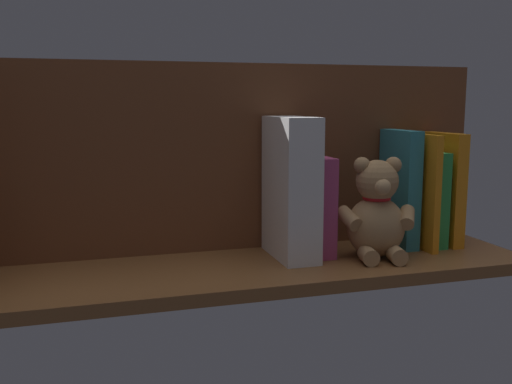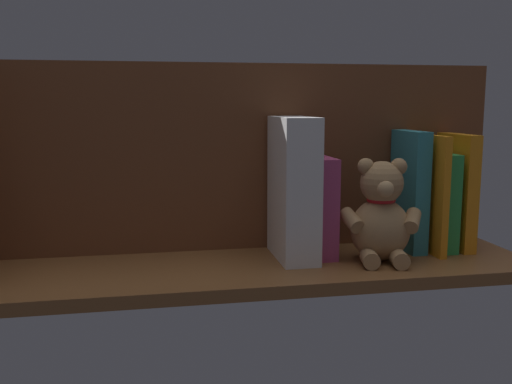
{
  "view_description": "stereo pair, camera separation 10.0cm",
  "coord_description": "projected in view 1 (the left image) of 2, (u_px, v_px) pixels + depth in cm",
  "views": [
    {
      "loc": [
        28.35,
        94.6,
        28.32
      ],
      "look_at": [
        0.0,
        0.0,
        12.83
      ],
      "focal_mm": 40.17,
      "sensor_mm": 36.0,
      "label": 1
    },
    {
      "loc": [
        18.65,
        96.98,
        28.32
      ],
      "look_at": [
        0.0,
        0.0,
        12.83
      ],
      "focal_mm": 40.17,
      "sensor_mm": 36.0,
      "label": 2
    }
  ],
  "objects": [
    {
      "name": "book_3",
      "position": [
        399.0,
        188.0,
        1.13
      ],
      "size": [
        2.98,
        11.52,
        23.0
      ],
      "primitive_type": "cube",
      "color": "teal",
      "rests_on": "ground_plane"
    },
    {
      "name": "teddy_bear",
      "position": [
        377.0,
        214.0,
        1.05
      ],
      "size": [
        14.74,
        13.41,
        18.58
      ],
      "rotation": [
        0.0,
        0.0,
        -0.21
      ],
      "color": "tan",
      "rests_on": "ground_plane"
    },
    {
      "name": "book_2",
      "position": [
        417.0,
        190.0,
        1.13
      ],
      "size": [
        1.33,
        14.44,
        22.33
      ],
      "primitive_type": "cube",
      "color": "orange",
      "rests_on": "ground_plane"
    },
    {
      "name": "shelf_back_panel",
      "position": [
        239.0,
        158.0,
        1.1
      ],
      "size": [
        99.57,
        1.5,
        35.67
      ],
      "primitive_type": "cube",
      "color": "brown",
      "rests_on": "ground_plane"
    },
    {
      "name": "ground_plane",
      "position": [
        256.0,
        269.0,
        1.02
      ],
      "size": [
        99.57,
        27.22,
        2.2
      ],
      "primitive_type": "cube",
      "color": "brown"
    },
    {
      "name": "dictionary_thick_white",
      "position": [
        291.0,
        188.0,
        1.04
      ],
      "size": [
        6.48,
        15.22,
        25.79
      ],
      "primitive_type": "cube",
      "color": "white",
      "rests_on": "ground_plane"
    },
    {
      "name": "book_4",
      "position": [
        317.0,
        205.0,
        1.08
      ],
      "size": [
        3.18,
        12.45,
        18.41
      ],
      "primitive_type": "cube",
      "color": "#B23F72",
      "rests_on": "ground_plane"
    },
    {
      "name": "book_1",
      "position": [
        426.0,
        198.0,
        1.15
      ],
      "size": [
        2.9,
        12.06,
        18.75
      ],
      "primitive_type": "cube",
      "color": "green",
      "rests_on": "ground_plane"
    },
    {
      "name": "book_0",
      "position": [
        443.0,
        188.0,
        1.16
      ],
      "size": [
        2.52,
        12.36,
        22.33
      ],
      "primitive_type": "cube",
      "color": "orange",
      "rests_on": "ground_plane"
    }
  ]
}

